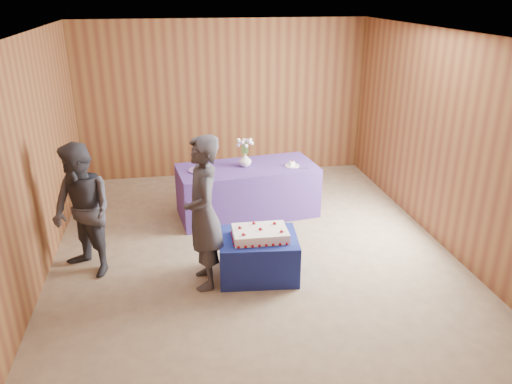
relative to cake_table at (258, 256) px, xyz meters
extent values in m
plane|color=gray|center=(0.03, 0.57, -0.25)|extent=(6.00, 6.00, 0.00)
cube|color=brown|center=(0.03, 3.57, 1.10)|extent=(5.00, 0.04, 2.70)
cube|color=brown|center=(0.03, -2.43, 1.10)|extent=(5.00, 0.04, 2.70)
cube|color=brown|center=(-2.47, 0.57, 1.10)|extent=(0.04, 6.00, 2.70)
cube|color=brown|center=(2.53, 0.57, 1.10)|extent=(0.04, 6.00, 2.70)
cube|color=white|center=(0.03, 0.57, 2.45)|extent=(5.00, 6.00, 0.04)
cube|color=navy|center=(0.00, 0.00, 0.00)|extent=(0.97, 0.79, 0.50)
cube|color=#533696|center=(0.15, 1.73, 0.12)|extent=(2.09, 1.13, 0.75)
cube|color=white|center=(0.01, -0.03, 0.31)|extent=(0.63, 0.43, 0.11)
sphere|color=maroon|center=(-0.30, -0.23, 0.27)|extent=(0.03, 0.03, 0.03)
sphere|color=maroon|center=(0.32, -0.25, 0.27)|extent=(0.03, 0.03, 0.03)
sphere|color=maroon|center=(-0.29, 0.18, 0.27)|extent=(0.03, 0.03, 0.03)
sphere|color=maroon|center=(0.33, 0.17, 0.27)|extent=(0.03, 0.03, 0.03)
sphere|color=maroon|center=(-0.17, -0.13, 0.38)|extent=(0.04, 0.04, 0.04)
cone|color=#155C23|center=(-0.15, -0.13, 0.37)|extent=(0.01, 0.03, 0.02)
sphere|color=maroon|center=(0.18, 0.06, 0.38)|extent=(0.04, 0.04, 0.04)
cone|color=#155C23|center=(0.21, 0.06, 0.37)|extent=(0.01, 0.03, 0.02)
sphere|color=maroon|center=(0.01, -0.03, 0.38)|extent=(0.04, 0.04, 0.04)
cone|color=#155C23|center=(0.04, -0.03, 0.37)|extent=(0.01, 0.03, 0.02)
imported|color=silver|center=(0.12, 1.75, 0.60)|extent=(0.20, 0.20, 0.19)
cylinder|color=#2B6829|center=(0.16, 1.75, 0.77)|extent=(0.01, 0.01, 0.17)
sphere|color=#E1BDF5|center=(0.22, 1.75, 0.86)|extent=(0.06, 0.06, 0.06)
cylinder|color=#2B6829|center=(0.16, 1.77, 0.77)|extent=(0.01, 0.01, 0.17)
sphere|color=white|center=(0.21, 1.80, 0.86)|extent=(0.06, 0.06, 0.06)
cylinder|color=#2B6829|center=(0.14, 1.79, 0.77)|extent=(0.01, 0.01, 0.17)
sphere|color=#E1BDF5|center=(0.17, 1.84, 0.86)|extent=(0.06, 0.06, 0.06)
cylinder|color=#2B6829|center=(0.12, 1.79, 0.77)|extent=(0.01, 0.01, 0.17)
sphere|color=white|center=(0.12, 1.85, 0.86)|extent=(0.06, 0.06, 0.06)
cylinder|color=#2B6829|center=(0.10, 1.79, 0.77)|extent=(0.01, 0.01, 0.17)
sphere|color=#E1BDF5|center=(0.07, 1.84, 0.86)|extent=(0.06, 0.06, 0.06)
cylinder|color=#2B6829|center=(0.09, 1.77, 0.77)|extent=(0.01, 0.01, 0.17)
sphere|color=white|center=(0.04, 1.80, 0.86)|extent=(0.06, 0.06, 0.06)
cylinder|color=#2B6829|center=(0.08, 1.75, 0.77)|extent=(0.01, 0.01, 0.17)
sphere|color=#E1BDF5|center=(0.02, 1.75, 0.86)|extent=(0.06, 0.06, 0.06)
cylinder|color=#2B6829|center=(0.09, 1.73, 0.77)|extent=(0.01, 0.01, 0.17)
sphere|color=white|center=(0.04, 1.70, 0.86)|extent=(0.06, 0.06, 0.06)
cylinder|color=#2B6829|center=(0.10, 1.72, 0.77)|extent=(0.01, 0.01, 0.17)
sphere|color=#E1BDF5|center=(0.07, 1.67, 0.86)|extent=(0.06, 0.06, 0.06)
cylinder|color=#2B6829|center=(0.12, 1.71, 0.77)|extent=(0.01, 0.01, 0.17)
sphere|color=white|center=(0.12, 1.65, 0.86)|extent=(0.06, 0.06, 0.06)
cylinder|color=#2B6829|center=(0.14, 1.72, 0.77)|extent=(0.01, 0.01, 0.17)
sphere|color=#E1BDF5|center=(0.17, 1.67, 0.86)|extent=(0.06, 0.06, 0.06)
cylinder|color=#2B6829|center=(0.16, 1.73, 0.77)|extent=(0.01, 0.01, 0.17)
sphere|color=white|center=(0.21, 1.70, 0.86)|extent=(0.06, 0.06, 0.06)
cylinder|color=#7752A4|center=(-0.53, 1.66, 0.51)|extent=(0.38, 0.38, 0.02)
cylinder|color=silver|center=(0.80, 1.64, 0.51)|extent=(0.23, 0.23, 0.01)
cube|color=white|center=(0.80, 1.64, 0.54)|extent=(0.08, 0.07, 0.06)
sphere|color=maroon|center=(0.80, 1.62, 0.58)|extent=(0.02, 0.02, 0.02)
cube|color=silver|center=(0.88, 1.53, 0.50)|extent=(0.26, 0.09, 0.00)
imported|color=#34333C|center=(-0.62, -0.06, 0.63)|extent=(0.44, 0.66, 1.76)
imported|color=#363640|center=(-1.97, 0.41, 0.55)|extent=(0.97, 0.98, 1.60)
camera|label=1|loc=(-0.91, -5.04, 2.92)|focal=35.00mm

